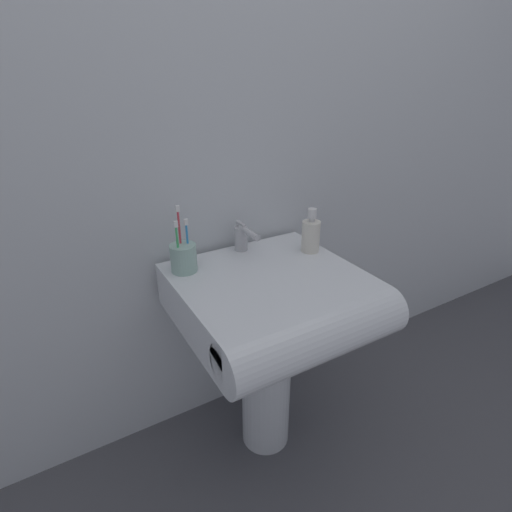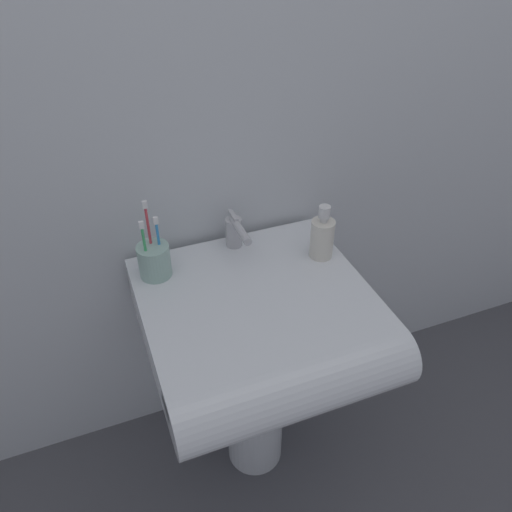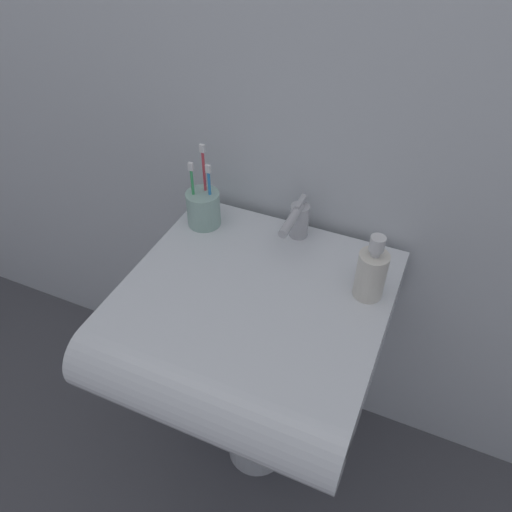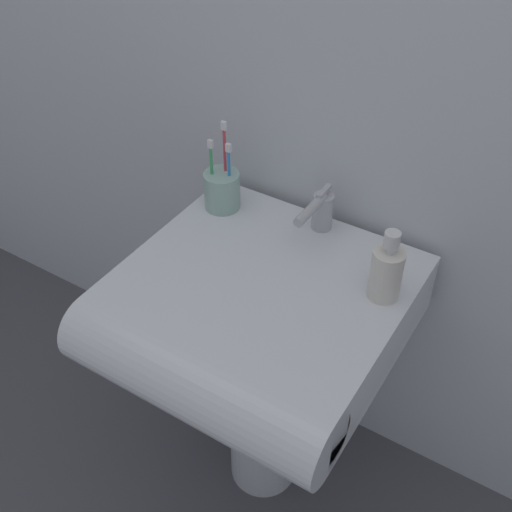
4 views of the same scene
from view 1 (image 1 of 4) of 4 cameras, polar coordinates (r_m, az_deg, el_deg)
ground_plane at (r=1.76m, az=1.34°, el=-24.27°), size 6.00×6.00×0.00m
wall_back at (r=1.41m, az=-4.99°, el=19.53°), size 5.00×0.05×2.40m
sink_pedestal at (r=1.55m, az=1.45°, el=-17.29°), size 0.18×0.18×0.58m
sink_basin at (r=1.29m, az=3.01°, el=-6.72°), size 0.58×0.59×0.15m
faucet at (r=1.43m, az=-1.91°, el=2.74°), size 0.05×0.15×0.11m
toothbrush_cup at (r=1.32m, az=-10.32°, el=-0.17°), size 0.09×0.09×0.22m
soap_bottle at (r=1.44m, az=7.83°, el=3.02°), size 0.07×0.07×0.16m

